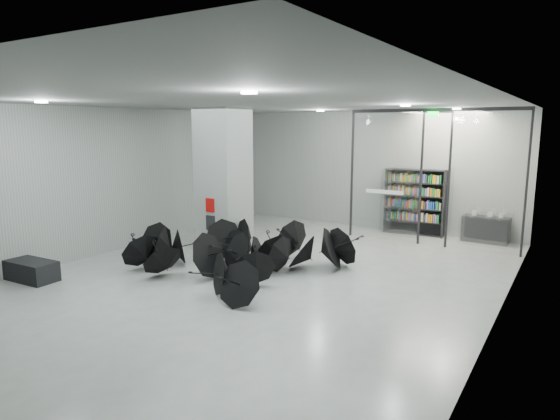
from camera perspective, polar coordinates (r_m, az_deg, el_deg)
The scene contains 10 objects.
room at distance 10.65m, azimuth -2.93°, elevation 6.34°, with size 14.00×14.02×4.01m.
column at distance 13.81m, azimuth -6.67°, elevation 3.59°, with size 1.20×1.20×4.00m, color slate.
fire_cabinet at distance 13.42m, azimuth -8.26°, elevation 0.57°, with size 0.28×0.04×0.38m, color #A50A07.
info_panel at distance 13.51m, azimuth -8.21°, elevation -1.52°, with size 0.30×0.03×0.42m, color black.
exit_sign at distance 14.49m, azimuth 17.60°, elevation 10.70°, with size 0.30×0.06×0.15m, color #0CE533.
glass_partition at distance 14.74m, azimuth 17.43°, elevation 4.31°, with size 5.06×0.08×4.00m.
bench at distance 12.61m, azimuth -27.51°, elevation -6.29°, with size 1.43×0.61×0.46m, color black.
bookshelf at distance 16.29m, azimuth 15.57°, elevation 0.93°, with size 1.94×0.39×2.13m, color black, non-canonical shape.
shop_counter at distance 15.96m, azimuth 23.09°, elevation -2.12°, with size 1.33×0.53×0.80m, color black.
umbrella_cluster at distance 11.88m, azimuth -4.90°, elevation -5.70°, with size 5.16×4.52×1.30m.
Camera 1 is at (6.09, -8.71, 3.50)m, focal length 30.99 mm.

